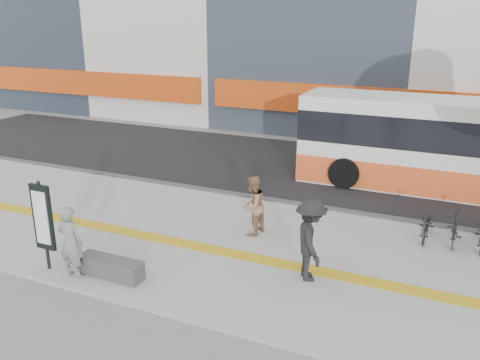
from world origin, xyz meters
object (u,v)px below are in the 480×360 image
at_px(bench, 111,268).
at_px(seated_woman, 71,242).
at_px(signboard, 43,219).
at_px(pedestrian_tan, 253,206).
at_px(bus, 476,151).
at_px(pedestrian_dark, 310,240).

distance_m(bench, seated_woman, 1.08).
xyz_separation_m(signboard, pedestrian_tan, (3.67, 3.84, -0.46)).
bearing_deg(bus, bench, -127.85).
distance_m(signboard, bus, 13.55).
distance_m(pedestrian_tan, pedestrian_dark, 2.76).
bearing_deg(pedestrian_tan, signboard, -33.20).
xyz_separation_m(bus, pedestrian_tan, (-5.47, -6.16, -0.61)).
xyz_separation_m(bench, pedestrian_tan, (2.07, 3.54, 0.61)).
height_order(signboard, pedestrian_dark, signboard).
bearing_deg(bench, pedestrian_tan, 59.68).
relative_size(bus, pedestrian_dark, 6.03).
xyz_separation_m(signboard, seated_woman, (0.80, -0.03, -0.43)).
height_order(bench, seated_woman, seated_woman).
xyz_separation_m(signboard, pedestrian_dark, (5.81, 2.11, -0.32)).
bearing_deg(pedestrian_dark, signboard, 81.71).
relative_size(bench, signboard, 0.73).
relative_size(bench, bus, 0.14).
distance_m(bench, pedestrian_tan, 4.14).
relative_size(signboard, pedestrian_dark, 1.13).
distance_m(bench, pedestrian_dark, 4.64).
relative_size(bench, pedestrian_tan, 0.96).
relative_size(seated_woman, pedestrian_dark, 0.89).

